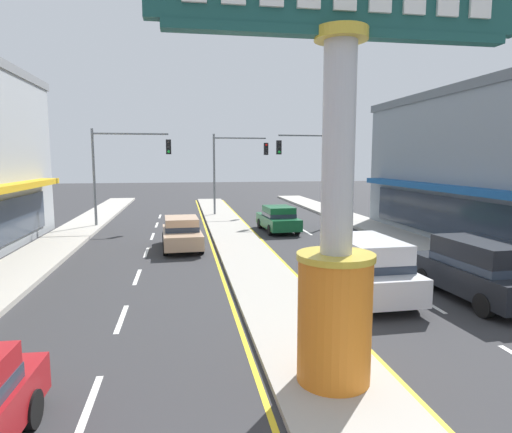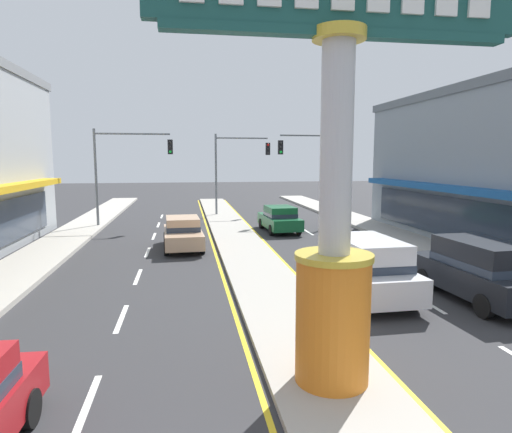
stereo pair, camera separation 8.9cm
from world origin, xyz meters
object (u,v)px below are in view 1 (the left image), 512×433
object	(u,v)px
traffic_light_left_side	(123,160)
traffic_light_median_far	(234,161)
district_sign	(337,201)
sedan_near_right_lane	(278,219)
traffic_light_right_side	(320,160)
suv_far_left_oncoming	(365,267)
sedan_far_right_lane	(182,233)
suv_mid_left_lane	(479,269)

from	to	relation	value
traffic_light_left_side	traffic_light_median_far	size ratio (longest dim) A/B	1.00
district_sign	traffic_light_left_side	bearing A→B (deg)	106.80
traffic_light_left_side	sedan_near_right_lane	xyz separation A→B (m)	(9.30, -3.20, -3.46)
traffic_light_right_side	suv_far_left_oncoming	xyz separation A→B (m)	(-3.58, -16.29, -3.26)
sedan_far_right_lane	traffic_light_median_far	bearing A→B (deg)	71.92
traffic_light_right_side	sedan_far_right_lane	distance (m)	12.51
suv_far_left_oncoming	sedan_near_right_lane	bearing A→B (deg)	89.99
traffic_light_right_side	sedan_near_right_lane	bearing A→B (deg)	-136.90
traffic_light_median_far	sedan_far_right_lane	distance (m)	13.28
district_sign	traffic_light_median_far	xyz separation A→B (m)	(1.12, 26.07, 0.60)
traffic_light_right_side	traffic_light_left_side	bearing A→B (deg)	-179.30
traffic_light_left_side	traffic_light_median_far	world-z (taller)	same
traffic_light_right_side	suv_mid_left_lane	size ratio (longest dim) A/B	1.32
district_sign	sedan_far_right_lane	size ratio (longest dim) A/B	1.76
traffic_light_median_far	sedan_near_right_lane	xyz separation A→B (m)	(1.73, -7.93, -3.41)
suv_far_left_oncoming	traffic_light_left_side	bearing A→B (deg)	119.96
traffic_light_right_side	suv_far_left_oncoming	world-z (taller)	traffic_light_right_side
traffic_light_median_far	sedan_near_right_lane	world-z (taller)	traffic_light_median_far
sedan_near_right_lane	suv_mid_left_lane	xyz separation A→B (m)	(3.30, -13.84, 0.20)
district_sign	suv_far_left_oncoming	bearing A→B (deg)	61.23
traffic_light_right_side	district_sign	bearing A→B (deg)	-106.68
sedan_far_right_lane	suv_mid_left_lane	xyz separation A→B (m)	(9.02, -9.57, 0.20)
traffic_light_left_side	sedan_near_right_lane	size ratio (longest dim) A/B	1.41
sedan_near_right_lane	sedan_far_right_lane	size ratio (longest dim) A/B	1.00
suv_mid_left_lane	sedan_far_right_lane	bearing A→B (deg)	133.31
sedan_near_right_lane	suv_mid_left_lane	size ratio (longest dim) A/B	0.94
district_sign	suv_mid_left_lane	xyz separation A→B (m)	(6.16, 4.30, -2.61)
sedan_near_right_lane	sedan_far_right_lane	bearing A→B (deg)	-143.23
suv_mid_left_lane	suv_far_left_oncoming	distance (m)	3.42
sedan_far_right_lane	suv_far_left_oncoming	xyz separation A→B (m)	(5.72, -8.66, 0.20)
traffic_light_left_side	suv_mid_left_lane	xyz separation A→B (m)	(12.60, -17.03, -3.26)
suv_mid_left_lane	suv_far_left_oncoming	bearing A→B (deg)	164.72
sedan_near_right_lane	traffic_light_right_side	bearing A→B (deg)	43.10
district_sign	traffic_light_right_side	distance (m)	22.45
traffic_light_right_side	traffic_light_median_far	size ratio (longest dim) A/B	1.00
traffic_light_right_side	sedan_near_right_lane	distance (m)	6.00
traffic_light_right_side	sedan_far_right_lane	world-z (taller)	traffic_light_right_side
district_sign	suv_far_left_oncoming	size ratio (longest dim) A/B	1.66
sedan_near_right_lane	suv_far_left_oncoming	xyz separation A→B (m)	(-0.00, -12.94, 0.20)
sedan_far_right_lane	sedan_near_right_lane	bearing A→B (deg)	36.77
district_sign	suv_far_left_oncoming	world-z (taller)	district_sign
sedan_near_right_lane	suv_mid_left_lane	world-z (taller)	suv_mid_left_lane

